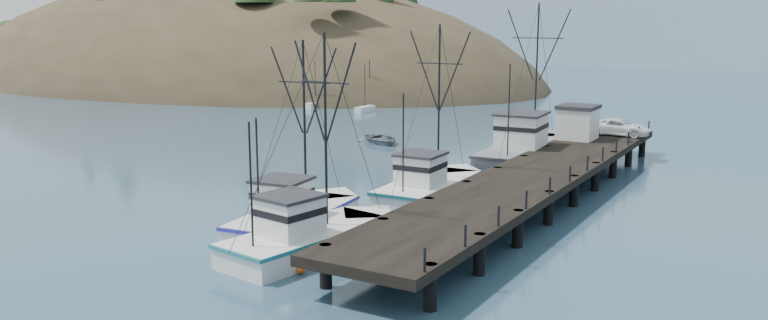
{
  "coord_description": "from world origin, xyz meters",
  "views": [
    {
      "loc": [
        29.72,
        -29.92,
        11.84
      ],
      "look_at": [
        4.88,
        12.11,
        2.5
      ],
      "focal_mm": 35.0,
      "sensor_mm": 36.0,
      "label": 1
    }
  ],
  "objects_px": {
    "work_vessel": "(528,151)",
    "pickup_truck": "(619,127)",
    "motorboat": "(381,143)",
    "trawler_mid": "(297,216)",
    "pier_shed": "(578,122)",
    "pier": "(535,176)",
    "trawler_near": "(313,236)",
    "trawler_far": "(431,186)"
  },
  "relations": [
    {
      "from": "trawler_near",
      "to": "pickup_truck",
      "type": "distance_m",
      "value": 34.87
    },
    {
      "from": "trawler_mid",
      "to": "trawler_far",
      "type": "bearing_deg",
      "value": 74.34
    },
    {
      "from": "trawler_near",
      "to": "work_vessel",
      "type": "distance_m",
      "value": 27.15
    },
    {
      "from": "pier_shed",
      "to": "trawler_mid",
      "type": "bearing_deg",
      "value": -105.62
    },
    {
      "from": "pier_shed",
      "to": "trawler_near",
      "type": "bearing_deg",
      "value": -98.66
    },
    {
      "from": "pier",
      "to": "trawler_near",
      "type": "bearing_deg",
      "value": -110.9
    },
    {
      "from": "pier",
      "to": "motorboat",
      "type": "height_order",
      "value": "pier"
    },
    {
      "from": "motorboat",
      "to": "trawler_far",
      "type": "bearing_deg",
      "value": -104.82
    },
    {
      "from": "trawler_mid",
      "to": "pier_shed",
      "type": "bearing_deg",
      "value": 74.38
    },
    {
      "from": "pier",
      "to": "trawler_far",
      "type": "height_order",
      "value": "trawler_far"
    },
    {
      "from": "trawler_mid",
      "to": "pier",
      "type": "bearing_deg",
      "value": 55.17
    },
    {
      "from": "work_vessel",
      "to": "pier_shed",
      "type": "xyz_separation_m",
      "value": [
        2.92,
        3.39,
        2.19
      ]
    },
    {
      "from": "trawler_far",
      "to": "motorboat",
      "type": "bearing_deg",
      "value": 129.28
    },
    {
      "from": "trawler_near",
      "to": "work_vessel",
      "type": "xyz_separation_m",
      "value": [
        1.72,
        27.1,
        0.41
      ]
    },
    {
      "from": "trawler_mid",
      "to": "pier_shed",
      "type": "height_order",
      "value": "trawler_mid"
    },
    {
      "from": "pier_shed",
      "to": "motorboat",
      "type": "bearing_deg",
      "value": 179.18
    },
    {
      "from": "motorboat",
      "to": "trawler_mid",
      "type": "bearing_deg",
      "value": -122.36
    },
    {
      "from": "trawler_far",
      "to": "work_vessel",
      "type": "height_order",
      "value": "work_vessel"
    },
    {
      "from": "trawler_near",
      "to": "trawler_far",
      "type": "relative_size",
      "value": 0.97
    },
    {
      "from": "trawler_mid",
      "to": "motorboat",
      "type": "xyz_separation_m",
      "value": [
        -11.15,
        27.96,
        -0.82
      ]
    },
    {
      "from": "pier",
      "to": "motorboat",
      "type": "distance_m",
      "value": 25.18
    },
    {
      "from": "trawler_far",
      "to": "trawler_near",
      "type": "bearing_deg",
      "value": -89.54
    },
    {
      "from": "motorboat",
      "to": "trawler_near",
      "type": "bearing_deg",
      "value": -119.24
    },
    {
      "from": "trawler_far",
      "to": "pickup_truck",
      "type": "relative_size",
      "value": 2.33
    },
    {
      "from": "pickup_truck",
      "to": "trawler_near",
      "type": "bearing_deg",
      "value": 167.41
    },
    {
      "from": "pier",
      "to": "trawler_far",
      "type": "relative_size",
      "value": 3.75
    },
    {
      "from": "work_vessel",
      "to": "pickup_truck",
      "type": "xyz_separation_m",
      "value": [
        5.48,
        6.97,
        1.47
      ]
    },
    {
      "from": "pier",
      "to": "trawler_mid",
      "type": "height_order",
      "value": "trawler_mid"
    },
    {
      "from": "pier",
      "to": "work_vessel",
      "type": "relative_size",
      "value": 2.74
    },
    {
      "from": "trawler_far",
      "to": "motorboat",
      "type": "xyz_separation_m",
      "value": [
        -14.14,
        17.29,
        -0.82
      ]
    },
    {
      "from": "pier_shed",
      "to": "motorboat",
      "type": "distance_m",
      "value": 19.2
    },
    {
      "from": "pier",
      "to": "pickup_truck",
      "type": "xyz_separation_m",
      "value": [
        1.06,
        17.98,
        1.01
      ]
    },
    {
      "from": "pier",
      "to": "trawler_far",
      "type": "distance_m",
      "value": 6.83
    },
    {
      "from": "trawler_mid",
      "to": "work_vessel",
      "type": "xyz_separation_m",
      "value": [
        4.82,
        24.29,
        0.41
      ]
    },
    {
      "from": "trawler_near",
      "to": "trawler_mid",
      "type": "bearing_deg",
      "value": 137.88
    },
    {
      "from": "trawler_mid",
      "to": "pickup_truck",
      "type": "height_order",
      "value": "trawler_mid"
    },
    {
      "from": "trawler_far",
      "to": "pickup_truck",
      "type": "height_order",
      "value": "trawler_far"
    },
    {
      "from": "trawler_near",
      "to": "trawler_far",
      "type": "height_order",
      "value": "trawler_far"
    },
    {
      "from": "pier",
      "to": "pickup_truck",
      "type": "bearing_deg",
      "value": 86.63
    },
    {
      "from": "trawler_mid",
      "to": "pickup_truck",
      "type": "relative_size",
      "value": 2.2
    },
    {
      "from": "pier",
      "to": "trawler_mid",
      "type": "distance_m",
      "value": 16.2
    },
    {
      "from": "trawler_far",
      "to": "work_vessel",
      "type": "distance_m",
      "value": 13.75
    }
  ]
}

